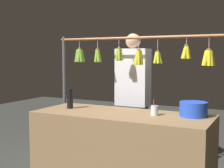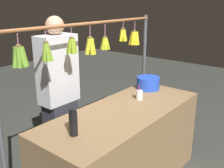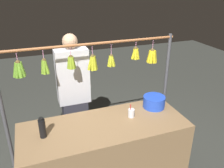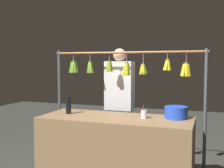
{
  "view_description": "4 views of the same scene",
  "coord_description": "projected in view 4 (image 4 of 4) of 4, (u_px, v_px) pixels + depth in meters",
  "views": [
    {
      "loc": [
        -1.41,
        2.99,
        1.49
      ],
      "look_at": [
        0.11,
        0.0,
        1.19
      ],
      "focal_mm": 50.39,
      "sensor_mm": 36.0,
      "label": 1
    },
    {
      "loc": [
        1.98,
        1.46,
        1.93
      ],
      "look_at": [
        0.19,
        0.0,
        1.2
      ],
      "focal_mm": 42.87,
      "sensor_mm": 36.0,
      "label": 2
    },
    {
      "loc": [
        0.68,
        2.1,
        2.37
      ],
      "look_at": [
        -0.09,
        0.0,
        1.37
      ],
      "focal_mm": 37.38,
      "sensor_mm": 36.0,
      "label": 3
    },
    {
      "loc": [
        -1.1,
        3.23,
        1.56
      ],
      "look_at": [
        0.05,
        0.0,
        1.29
      ],
      "focal_mm": 44.29,
      "sensor_mm": 36.0,
      "label": 4
    }
  ],
  "objects": [
    {
      "name": "display_rack",
      "position": [
        126.0,
        82.0,
        3.84
      ],
      "size": [
        2.18,
        0.15,
        1.74
      ],
      "color": "#4C4C51",
      "rests_on": "ground"
    },
    {
      "name": "water_bottle",
      "position": [
        68.0,
        106.0,
        3.68
      ],
      "size": [
        0.07,
        0.07,
        0.23
      ],
      "color": "black",
      "rests_on": "market_counter"
    },
    {
      "name": "market_counter",
      "position": [
        115.0,
        151.0,
        3.49
      ],
      "size": [
        1.9,
        0.75,
        0.88
      ],
      "primitive_type": "cube",
      "color": "olive",
      "rests_on": "ground"
    },
    {
      "name": "vendor_person",
      "position": [
        120.0,
        107.0,
        4.23
      ],
      "size": [
        0.42,
        0.23,
        1.77
      ],
      "color": "#2D2D38",
      "rests_on": "ground"
    },
    {
      "name": "blue_bucket",
      "position": [
        176.0,
        112.0,
        3.37
      ],
      "size": [
        0.28,
        0.28,
        0.15
      ],
      "primitive_type": "cylinder",
      "color": "blue",
      "rests_on": "market_counter"
    },
    {
      "name": "drink_cup",
      "position": [
        144.0,
        114.0,
        3.38
      ],
      "size": [
        0.08,
        0.08,
        0.17
      ],
      "color": "silver",
      "rests_on": "market_counter"
    }
  ]
}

